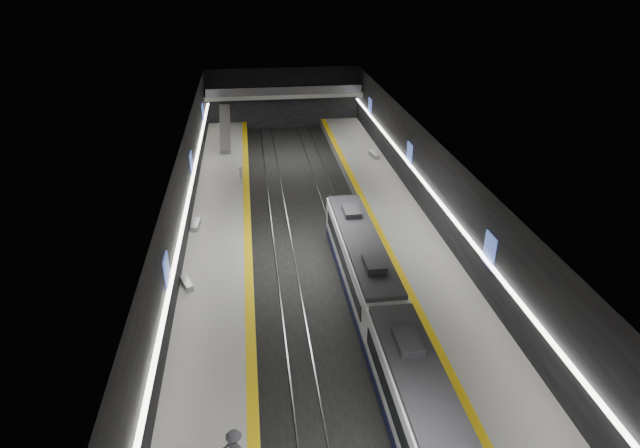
{
  "coord_description": "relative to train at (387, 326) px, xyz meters",
  "views": [
    {
      "loc": [
        -4.57,
        -35.54,
        21.27
      ],
      "look_at": [
        0.41,
        1.53,
        2.2
      ],
      "focal_mm": 30.0,
      "sensor_mm": 36.0,
      "label": 1
    }
  ],
  "objects": [
    {
      "name": "ground",
      "position": [
        -2.5,
        11.75,
        -2.2
      ],
      "size": [
        70.0,
        70.0,
        0.0
      ],
      "primitive_type": "plane",
      "color": "black",
      "rests_on": "ground"
    },
    {
      "name": "ceiling",
      "position": [
        -2.5,
        11.75,
        5.8
      ],
      "size": [
        20.0,
        70.0,
        0.04
      ],
      "primitive_type": "cube",
      "rotation": [
        3.14,
        0.0,
        0.0
      ],
      "color": "beige",
      "rests_on": "wall_left"
    },
    {
      "name": "wall_left",
      "position": [
        -12.5,
        11.75,
        1.8
      ],
      "size": [
        0.04,
        70.0,
        8.0
      ],
      "primitive_type": "cube",
      "color": "black",
      "rests_on": "ground"
    },
    {
      "name": "wall_right",
      "position": [
        7.5,
        11.75,
        1.8
      ],
      "size": [
        0.04,
        70.0,
        8.0
      ],
      "primitive_type": "cube",
      "color": "black",
      "rests_on": "ground"
    },
    {
      "name": "wall_back",
      "position": [
        -2.5,
        46.75,
        1.8
      ],
      "size": [
        20.0,
        0.04,
        8.0
      ],
      "primitive_type": "cube",
      "color": "black",
      "rests_on": "ground"
    },
    {
      "name": "platform_left",
      "position": [
        -10.0,
        11.75,
        -1.7
      ],
      "size": [
        5.0,
        70.0,
        1.0
      ],
      "primitive_type": "cube",
      "color": "slate",
      "rests_on": "ground"
    },
    {
      "name": "tile_surface_left",
      "position": [
        -10.0,
        11.75,
        -1.19
      ],
      "size": [
        5.0,
        70.0,
        0.02
      ],
      "primitive_type": "cube",
      "color": "#A3A39E",
      "rests_on": "platform_left"
    },
    {
      "name": "tactile_strip_left",
      "position": [
        -7.8,
        11.75,
        -1.18
      ],
      "size": [
        0.6,
        70.0,
        0.02
      ],
      "primitive_type": "cube",
      "color": "yellow",
      "rests_on": "platform_left"
    },
    {
      "name": "platform_right",
      "position": [
        5.0,
        11.75,
        -1.7
      ],
      "size": [
        5.0,
        70.0,
        1.0
      ],
      "primitive_type": "cube",
      "color": "slate",
      "rests_on": "ground"
    },
    {
      "name": "tile_surface_right",
      "position": [
        5.0,
        11.75,
        -1.19
      ],
      "size": [
        5.0,
        70.0,
        0.02
      ],
      "primitive_type": "cube",
      "color": "#A3A39E",
      "rests_on": "platform_right"
    },
    {
      "name": "tactile_strip_right",
      "position": [
        2.8,
        11.75,
        -1.18
      ],
      "size": [
        0.6,
        70.0,
        0.02
      ],
      "primitive_type": "cube",
      "color": "yellow",
      "rests_on": "platform_right"
    },
    {
      "name": "rails",
      "position": [
        -2.5,
        11.75,
        -2.14
      ],
      "size": [
        6.52,
        70.0,
        0.12
      ],
      "color": "gray",
      "rests_on": "ground"
    },
    {
      "name": "train",
      "position": [
        0.0,
        0.0,
        0.0
      ],
      "size": [
        2.69,
        30.04,
        3.6
      ],
      "color": "#0F1338",
      "rests_on": "ground"
    },
    {
      "name": "ad_posters",
      "position": [
        -2.5,
        12.75,
        2.3
      ],
      "size": [
        19.94,
        53.5,
        2.2
      ],
      "color": "#4560D1",
      "rests_on": "wall_left"
    },
    {
      "name": "cove_light_left",
      "position": [
        -12.3,
        11.75,
        1.6
      ],
      "size": [
        0.25,
        68.6,
        0.12
      ],
      "primitive_type": "cube",
      "color": "white",
      "rests_on": "wall_left"
    },
    {
      "name": "cove_light_right",
      "position": [
        7.3,
        11.75,
        1.6
      ],
      "size": [
        0.25,
        68.6,
        0.12
      ],
      "primitive_type": "cube",
      "color": "white",
      "rests_on": "wall_right"
    },
    {
      "name": "mezzanine_bridge",
      "position": [
        -2.5,
        44.68,
        2.84
      ],
      "size": [
        20.0,
        3.0,
        1.5
      ],
      "color": "gray",
      "rests_on": "wall_left"
    },
    {
      "name": "escalator",
      "position": [
        -10.0,
        37.75,
        0.7
      ],
      "size": [
        1.2,
        7.5,
        3.92
      ],
      "primitive_type": "cube",
      "rotation": [
        0.44,
        0.0,
        0.0
      ],
      "color": "#99999E",
      "rests_on": "platform_left"
    },
    {
      "name": "bench_left_near",
      "position": [
        -12.0,
        7.63,
        -0.98
      ],
      "size": [
        1.09,
        1.82,
        0.43
      ],
      "primitive_type": "cube",
      "rotation": [
        0.0,
        0.0,
        0.36
      ],
      "color": "#99999E",
      "rests_on": "platform_left"
    },
    {
      "name": "bench_left_far",
      "position": [
        -12.0,
        16.38,
        -0.96
      ],
      "size": [
        0.73,
        1.97,
        0.47
      ],
      "primitive_type": "cube",
      "rotation": [
        0.0,
        0.0,
        -0.1
      ],
      "color": "#99999E",
      "rests_on": "platform_left"
    },
    {
      "name": "bench_right_far",
      "position": [
        6.36,
        31.13,
        -0.95
      ],
      "size": [
        0.86,
        2.08,
        0.49
      ],
      "primitive_type": "cube",
      "rotation": [
        0.0,
        0.0,
        0.15
      ],
      "color": "#99999E",
      "rests_on": "platform_right"
    },
    {
      "name": "passenger_left_a",
      "position": [
        -8.27,
        25.45,
        -0.36
      ],
      "size": [
        0.41,
        0.98,
        1.67
      ],
      "primitive_type": "imported",
      "rotation": [
        0.0,
        0.0,
        -1.58
      ],
      "color": "silver",
      "rests_on": "platform_left"
    }
  ]
}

